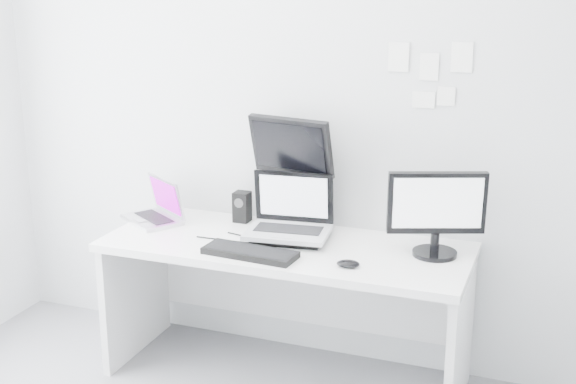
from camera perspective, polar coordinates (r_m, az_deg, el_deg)
name	(u,v)px	position (r m, az deg, el deg)	size (l,w,h in m)	color
back_wall	(310,107)	(3.97, 1.61, 6.27)	(3.60, 3.60, 0.00)	silver
desk	(286,312)	(3.95, -0.17, -8.78)	(1.80, 0.70, 0.73)	white
macbook	(151,200)	(4.17, -10.04, -0.57)	(0.32, 0.24, 0.24)	silver
speaker	(242,207)	(4.13, -3.39, -1.09)	(0.08, 0.08, 0.16)	black
dell_laptop	(288,209)	(3.79, -0.02, -1.22)	(0.40, 0.31, 0.34)	#ADAFB5
rear_monitor	(293,172)	(3.94, 0.37, 1.50)	(0.45, 0.16, 0.61)	black
samsung_monitor	(437,213)	(3.66, 10.87, -1.52)	(0.46, 0.21, 0.42)	black
keyboard	(250,253)	(3.65, -2.81, -4.47)	(0.45, 0.16, 0.03)	black
mouse	(348,264)	(3.52, 4.44, -5.28)	(0.11, 0.07, 0.03)	black
wall_note_0	(399,57)	(3.81, 8.12, 9.80)	(0.10, 0.00, 0.14)	white
wall_note_1	(429,67)	(3.79, 10.34, 9.05)	(0.09, 0.00, 0.13)	white
wall_note_2	(462,57)	(3.76, 12.65, 9.64)	(0.10, 0.00, 0.14)	white
wall_note_3	(423,100)	(3.81, 9.92, 6.68)	(0.11, 0.00, 0.08)	white
wall_note_4	(446,96)	(3.79, 11.54, 6.91)	(0.09, 0.00, 0.09)	white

